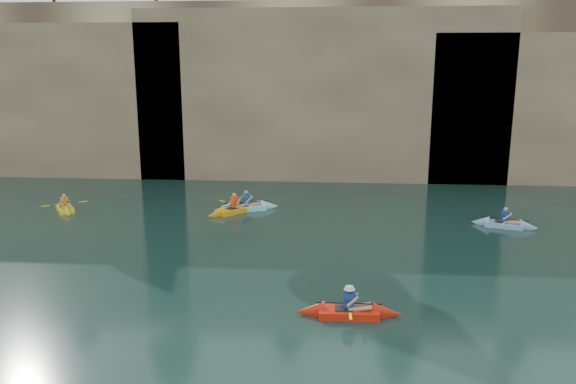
{
  "coord_description": "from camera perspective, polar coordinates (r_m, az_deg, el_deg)",
  "views": [
    {
      "loc": [
        2.8,
        -14.69,
        7.61
      ],
      "look_at": [
        1.2,
        5.33,
        3.0
      ],
      "focal_mm": 35.0,
      "sensor_mm": 36.0,
      "label": 1
    }
  ],
  "objects": [
    {
      "name": "kayaker_ltblue_mid",
      "position": [
        29.89,
        -4.24,
        -1.54
      ],
      "size": [
        3.54,
        2.46,
        1.33
      ],
      "rotation": [
        0.0,
        0.0,
        0.35
      ],
      "color": "#98EAFF",
      "rests_on": "ground"
    },
    {
      "name": "sea_cave_center",
      "position": [
        37.74,
        -5.89,
        3.69
      ],
      "size": [
        3.5,
        1.0,
        3.2
      ],
      "primitive_type": "cube",
      "color": "black",
      "rests_on": "ground"
    },
    {
      "name": "ground",
      "position": [
        16.77,
        -5.72,
        -14.12
      ],
      "size": [
        160.0,
        160.0,
        0.0
      ],
      "primitive_type": "plane",
      "color": "black",
      "rests_on": "ground"
    },
    {
      "name": "kayaker_yellow",
      "position": [
        31.88,
        -21.71,
        -1.56
      ],
      "size": [
        2.16,
        2.71,
        1.15
      ],
      "rotation": [
        0.0,
        0.0,
        -0.97
      ],
      "color": "yellow",
      "rests_on": "ground"
    },
    {
      "name": "cliff",
      "position": [
        44.8,
        0.99,
        10.86
      ],
      "size": [
        70.0,
        16.0,
        12.0
      ],
      "primitive_type": "cube",
      "color": "tan",
      "rests_on": "ground"
    },
    {
      "name": "kayaker_orange",
      "position": [
        29.47,
        -5.45,
        -1.78
      ],
      "size": [
        2.86,
        3.04,
        1.29
      ],
      "rotation": [
        0.0,
        0.0,
        0.83
      ],
      "color": "#FA9D0F",
      "rests_on": "ground"
    },
    {
      "name": "cliff_slab_center",
      "position": [
        37.34,
        3.38,
        9.97
      ],
      "size": [
        24.0,
        2.4,
        11.4
      ],
      "primitive_type": "cube",
      "color": "#9D7F5F",
      "rests_on": "ground"
    },
    {
      "name": "sea_cave_east",
      "position": [
        37.72,
        15.56,
        4.28
      ],
      "size": [
        5.0,
        1.0,
        4.5
      ],
      "primitive_type": "cube",
      "color": "black",
      "rests_on": "ground"
    },
    {
      "name": "sea_cave_west",
      "position": [
        42.5,
        -24.86,
        4.14
      ],
      "size": [
        4.5,
        1.0,
        4.0
      ],
      "primitive_type": "cube",
      "color": "black",
      "rests_on": "ground"
    },
    {
      "name": "cliff_slab_west",
      "position": [
        43.76,
        -27.17,
        8.47
      ],
      "size": [
        26.0,
        2.4,
        10.56
      ],
      "primitive_type": "cube",
      "color": "#9D7F5F",
      "rests_on": "ground"
    },
    {
      "name": "kayaker_ltblue_near",
      "position": [
        28.67,
        21.12,
        -3.05
      ],
      "size": [
        3.1,
        2.26,
        1.2
      ],
      "rotation": [
        0.0,
        0.0,
        -0.33
      ],
      "color": "#7BA6CF",
      "rests_on": "ground"
    },
    {
      "name": "main_kayaker",
      "position": [
        17.75,
        6.19,
        -11.96
      ],
      "size": [
        3.28,
        2.23,
        1.21
      ],
      "rotation": [
        0.0,
        0.0,
        0.02
      ],
      "color": "red",
      "rests_on": "ground"
    }
  ]
}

